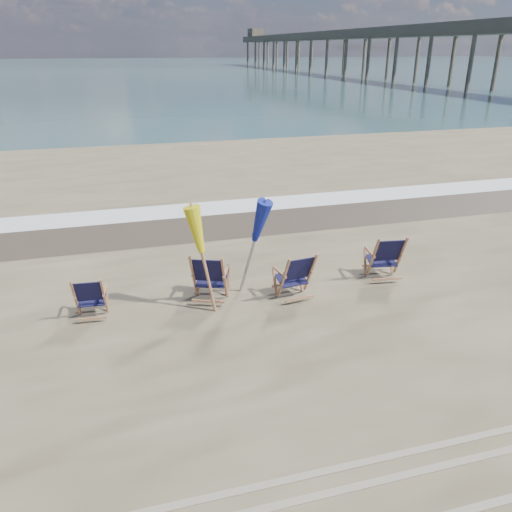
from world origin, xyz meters
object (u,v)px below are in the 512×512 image
Objects in this scene: beach_chair_3 at (400,257)px; umbrella_yellow at (204,235)px; beach_chair_1 at (224,279)px; beach_chair_2 at (311,274)px; beach_chair_0 at (104,297)px; umbrella_blue at (251,220)px; fishing_pier at (361,47)px.

umbrella_yellow is at bearing 10.83° from beach_chair_3.
beach_chair_1 is 1.07m from umbrella_yellow.
umbrella_yellow is (-4.13, -0.20, 0.98)m from beach_chair_3.
beach_chair_1 reaches higher than beach_chair_2.
umbrella_blue is at bearing -171.49° from beach_chair_0.
beach_chair_0 is 3.00m from umbrella_blue.
umbrella_yellow is (-0.38, -0.17, 0.98)m from beach_chair_1.
beach_chair_2 is 81.11m from fishing_pier.
fishing_pier is (36.98, 72.07, 4.14)m from beach_chair_2.
beach_chair_0 is 0.83× the size of beach_chair_3.
umbrella_yellow is at bearing -8.15° from beach_chair_2.
umbrella_yellow is 1.03m from umbrella_blue.
fishing_pier is (38.06, 71.67, 3.07)m from umbrella_blue.
umbrella_blue reaches higher than beach_chair_1.
beach_chair_1 is 1.00× the size of beach_chair_3.
fishing_pier is (38.64, 71.87, 4.12)m from beach_chair_1.
fishing_pier reaches higher than beach_chair_1.
beach_chair_1 is 1.22m from umbrella_blue.
beach_chair_1 is at bearing -175.72° from beach_chair_0.
beach_chair_2 is at bearing -20.31° from umbrella_blue.
beach_chair_2 reaches higher than beach_chair_0.
beach_chair_2 is 0.50× the size of umbrella_yellow.
beach_chair_1 is 1.04× the size of beach_chair_2.
umbrella_blue is (-1.08, 0.40, 1.08)m from beach_chair_2.
beach_chair_3 is at bearing 2.82° from umbrella_yellow.
umbrella_yellow is at bearing 178.91° from beach_chair_0.
fishing_pier is (40.83, 71.84, 4.21)m from beach_chair_0.
beach_chair_2 is at bearing -117.16° from fishing_pier.
beach_chair_3 is 0.50× the size of umbrella_blue.
umbrella_blue is at bearing -139.46° from beach_chair_1.
umbrella_yellow reaches higher than beach_chair_2.
beach_chair_1 is 0.01× the size of fishing_pier.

